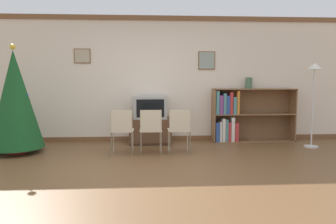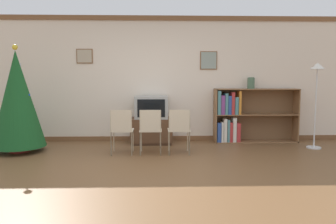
{
  "view_description": "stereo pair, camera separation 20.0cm",
  "coord_description": "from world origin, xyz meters",
  "px_view_note": "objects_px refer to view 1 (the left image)",
  "views": [
    {
      "loc": [
        -0.04,
        -4.66,
        1.38
      ],
      "look_at": [
        0.35,
        1.36,
        0.75
      ],
      "focal_mm": 35.0,
      "sensor_mm": 36.0,
      "label": 1
    },
    {
      "loc": [
        0.16,
        -4.67,
        1.38
      ],
      "look_at": [
        0.35,
        1.36,
        0.75
      ],
      "focal_mm": 35.0,
      "sensor_mm": 36.0,
      "label": 2
    }
  ],
  "objects_px": {
    "folding_chair_right": "(179,128)",
    "bookshelf": "(239,116)",
    "vase": "(249,83)",
    "folding_chair_left": "(122,129)",
    "television": "(150,107)",
    "folding_chair_center": "(151,129)",
    "standing_lamp": "(314,83)",
    "christmas_tree": "(15,100)",
    "tv_console": "(150,131)"
  },
  "relations": [
    {
      "from": "folding_chair_right",
      "to": "bookshelf",
      "type": "height_order",
      "value": "bookshelf"
    },
    {
      "from": "folding_chair_right",
      "to": "vase",
      "type": "bearing_deg",
      "value": 35.67
    },
    {
      "from": "folding_chair_left",
      "to": "television",
      "type": "bearing_deg",
      "value": 63.17
    },
    {
      "from": "folding_chair_left",
      "to": "folding_chair_right",
      "type": "xyz_separation_m",
      "value": [
        1.03,
        0.0,
        0.0
      ]
    },
    {
      "from": "folding_chair_center",
      "to": "bookshelf",
      "type": "height_order",
      "value": "bookshelf"
    },
    {
      "from": "folding_chair_left",
      "to": "vase",
      "type": "relative_size",
      "value": 3.36
    },
    {
      "from": "television",
      "to": "folding_chair_left",
      "type": "bearing_deg",
      "value": -116.83
    },
    {
      "from": "vase",
      "to": "standing_lamp",
      "type": "distance_m",
      "value": 1.3
    },
    {
      "from": "christmas_tree",
      "to": "tv_console",
      "type": "bearing_deg",
      "value": 16.24
    },
    {
      "from": "bookshelf",
      "to": "folding_chair_left",
      "type": "bearing_deg",
      "value": -155.28
    },
    {
      "from": "folding_chair_center",
      "to": "vase",
      "type": "distance_m",
      "value": 2.56
    },
    {
      "from": "television",
      "to": "folding_chair_center",
      "type": "relative_size",
      "value": 0.83
    },
    {
      "from": "folding_chair_right",
      "to": "tv_console",
      "type": "bearing_deg",
      "value": 116.77
    },
    {
      "from": "christmas_tree",
      "to": "tv_console",
      "type": "height_order",
      "value": "christmas_tree"
    },
    {
      "from": "folding_chair_left",
      "to": "standing_lamp",
      "type": "relative_size",
      "value": 0.49
    },
    {
      "from": "christmas_tree",
      "to": "folding_chair_center",
      "type": "distance_m",
      "value": 2.53
    },
    {
      "from": "tv_console",
      "to": "television",
      "type": "distance_m",
      "value": 0.5
    },
    {
      "from": "folding_chair_left",
      "to": "tv_console",
      "type": "bearing_deg",
      "value": 63.23
    },
    {
      "from": "folding_chair_left",
      "to": "christmas_tree",
      "type": "bearing_deg",
      "value": 171.12
    },
    {
      "from": "folding_chair_center",
      "to": "standing_lamp",
      "type": "bearing_deg",
      "value": 7.67
    },
    {
      "from": "tv_console",
      "to": "television",
      "type": "xyz_separation_m",
      "value": [
        0.0,
        -0.0,
        0.5
      ]
    },
    {
      "from": "christmas_tree",
      "to": "folding_chair_center",
      "type": "xyz_separation_m",
      "value": [
        2.46,
        -0.3,
        -0.51
      ]
    },
    {
      "from": "tv_console",
      "to": "television",
      "type": "height_order",
      "value": "television"
    },
    {
      "from": "television",
      "to": "vase",
      "type": "xyz_separation_m",
      "value": [
        2.14,
        0.14,
        0.5
      ]
    },
    {
      "from": "television",
      "to": "vase",
      "type": "bearing_deg",
      "value": 3.87
    },
    {
      "from": "christmas_tree",
      "to": "folding_chair_right",
      "type": "relative_size",
      "value": 2.42
    },
    {
      "from": "television",
      "to": "folding_chair_left",
      "type": "xyz_separation_m",
      "value": [
        -0.52,
        -1.02,
        -0.3
      ]
    },
    {
      "from": "folding_chair_center",
      "to": "bookshelf",
      "type": "bearing_deg",
      "value": 30.29
    },
    {
      "from": "folding_chair_right",
      "to": "standing_lamp",
      "type": "bearing_deg",
      "value": 9.11
    },
    {
      "from": "folding_chair_left",
      "to": "folding_chair_center",
      "type": "relative_size",
      "value": 1.0
    },
    {
      "from": "vase",
      "to": "standing_lamp",
      "type": "relative_size",
      "value": 0.15
    },
    {
      "from": "folding_chair_right",
      "to": "vase",
      "type": "xyz_separation_m",
      "value": [
        1.62,
        1.16,
        0.8
      ]
    },
    {
      "from": "tv_console",
      "to": "standing_lamp",
      "type": "distance_m",
      "value": 3.41
    },
    {
      "from": "folding_chair_left",
      "to": "folding_chair_center",
      "type": "xyz_separation_m",
      "value": [
        0.52,
        0.0,
        0.0
      ]
    },
    {
      "from": "christmas_tree",
      "to": "vase",
      "type": "relative_size",
      "value": 8.13
    },
    {
      "from": "television",
      "to": "folding_chair_center",
      "type": "bearing_deg",
      "value": -90.0
    },
    {
      "from": "tv_console",
      "to": "standing_lamp",
      "type": "relative_size",
      "value": 0.52
    },
    {
      "from": "television",
      "to": "folding_chair_right",
      "type": "height_order",
      "value": "television"
    },
    {
      "from": "television",
      "to": "bookshelf",
      "type": "height_order",
      "value": "bookshelf"
    },
    {
      "from": "christmas_tree",
      "to": "folding_chair_right",
      "type": "xyz_separation_m",
      "value": [
        2.98,
        -0.3,
        -0.51
      ]
    },
    {
      "from": "folding_chair_center",
      "to": "standing_lamp",
      "type": "height_order",
      "value": "standing_lamp"
    },
    {
      "from": "folding_chair_center",
      "to": "vase",
      "type": "height_order",
      "value": "vase"
    },
    {
      "from": "vase",
      "to": "folding_chair_left",
      "type": "bearing_deg",
      "value": -156.31
    },
    {
      "from": "bookshelf",
      "to": "folding_chair_right",
      "type": "bearing_deg",
      "value": -141.38
    },
    {
      "from": "tv_console",
      "to": "television",
      "type": "relative_size",
      "value": 1.28
    },
    {
      "from": "vase",
      "to": "christmas_tree",
      "type": "bearing_deg",
      "value": -169.42
    },
    {
      "from": "tv_console",
      "to": "folding_chair_center",
      "type": "relative_size",
      "value": 1.06
    },
    {
      "from": "folding_chair_left",
      "to": "standing_lamp",
      "type": "xyz_separation_m",
      "value": [
        3.72,
        0.43,
        0.81
      ]
    },
    {
      "from": "christmas_tree",
      "to": "television",
      "type": "height_order",
      "value": "christmas_tree"
    },
    {
      "from": "standing_lamp",
      "to": "bookshelf",
      "type": "bearing_deg",
      "value": 151.9
    }
  ]
}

